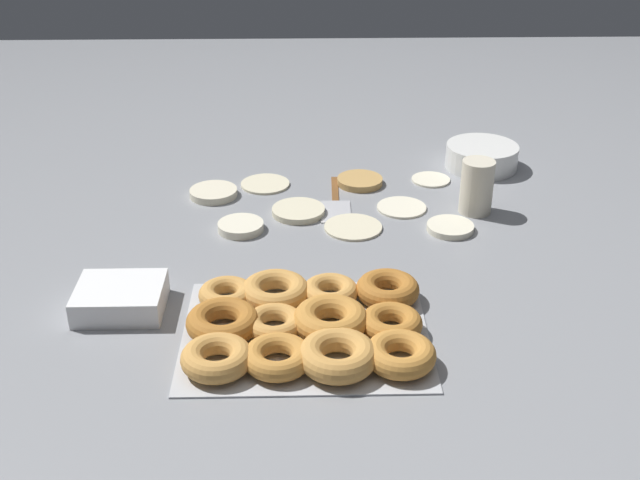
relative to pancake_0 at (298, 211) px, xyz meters
The scene contains 15 objects.
ground_plane 0.10m from the pancake_0, 49.62° to the right, with size 3.00×3.00×0.00m, color gray.
pancake_0 is the anchor object (origin of this frame).
pancake_1 0.33m from the pancake_0, 28.67° to the left, with size 0.08×0.08×0.01m, color silver.
pancake_2 0.21m from the pancake_0, ahead, with size 0.10×0.10×0.01m, color silver.
pancake_3 0.20m from the pancake_0, 47.15° to the left, with size 0.10×0.10×0.01m, color tan.
pancake_4 0.13m from the pancake_0, 148.09° to the right, with size 0.09×0.09×0.02m, color silver.
pancake_5 0.20m from the pancake_0, 153.49° to the left, with size 0.10×0.10×0.02m, color beige.
pancake_6 0.16m from the pancake_0, 116.81° to the left, with size 0.11×0.11×0.01m, color beige.
pancake_7 0.30m from the pancake_0, 15.03° to the right, with size 0.09×0.09×0.01m, color silver.
pancake_8 0.13m from the pancake_0, 32.02° to the right, with size 0.11×0.11×0.01m, color beige.
donut_tray 0.43m from the pancake_0, 88.18° to the right, with size 0.38×0.30×0.04m.
batter_bowl 0.47m from the pancake_0, 29.11° to the left, with size 0.16×0.16×0.05m.
container_stack 0.45m from the pancake_0, 129.67° to the right, with size 0.14×0.12×0.04m.
paper_cup 0.36m from the pancake_0, ahead, with size 0.07×0.07×0.11m.
spatula 0.08m from the pancake_0, 21.33° to the left, with size 0.06×0.22×0.01m.
Camera 1 is at (-0.06, -1.37, 0.71)m, focal length 45.00 mm.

